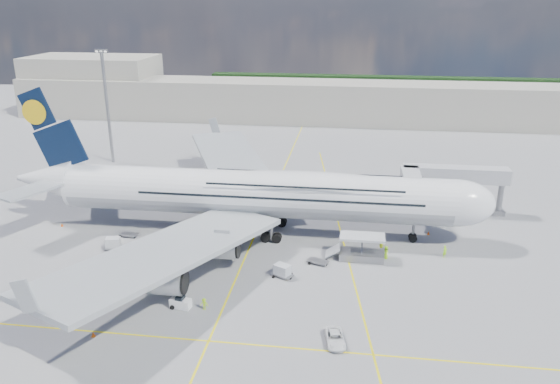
# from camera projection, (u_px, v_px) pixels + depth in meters

# --- Properties ---
(ground) EXTENTS (300.00, 300.00, 0.00)m
(ground) POSITION_uv_depth(u_px,v_px,m) (244.00, 260.00, 79.65)
(ground) COLOR gray
(ground) RESTS_ON ground
(taxi_line_main) EXTENTS (0.25, 220.00, 0.01)m
(taxi_line_main) POSITION_uv_depth(u_px,v_px,m) (244.00, 260.00, 79.65)
(taxi_line_main) COLOR #FFEC0D
(taxi_line_main) RESTS_ON ground
(taxi_line_cross) EXTENTS (120.00, 0.25, 0.01)m
(taxi_line_cross) POSITION_uv_depth(u_px,v_px,m) (209.00, 341.00, 61.02)
(taxi_line_cross) COLOR #FFEC0D
(taxi_line_cross) RESTS_ON ground
(taxi_line_diag) EXTENTS (14.16, 99.06, 0.01)m
(taxi_line_diag) POSITION_uv_depth(u_px,v_px,m) (342.00, 237.00, 87.18)
(taxi_line_diag) COLOR #FFEC0D
(taxi_line_diag) RESTS_ON ground
(airliner) EXTENTS (77.26, 79.15, 23.71)m
(airliner) POSITION_uv_depth(u_px,v_px,m) (257.00, 193.00, 86.61)
(airliner) COLOR white
(airliner) RESTS_ON ground
(jet_bridge) EXTENTS (18.80, 12.10, 8.50)m
(jet_bridge) POSITION_uv_depth(u_px,v_px,m) (439.00, 179.00, 93.03)
(jet_bridge) COLOR #B7B7BC
(jet_bridge) RESTS_ON ground
(cargo_loader) EXTENTS (8.53, 3.20, 3.67)m
(cargo_loader) POSITION_uv_depth(u_px,v_px,m) (360.00, 251.00, 79.78)
(cargo_loader) COLOR silver
(cargo_loader) RESTS_ON ground
(light_mast) EXTENTS (3.00, 0.70, 25.50)m
(light_mast) POSITION_uv_depth(u_px,v_px,m) (107.00, 105.00, 122.21)
(light_mast) COLOR gray
(light_mast) RESTS_ON ground
(terminal) EXTENTS (180.00, 16.00, 12.00)m
(terminal) POSITION_uv_depth(u_px,v_px,m) (305.00, 101.00, 166.15)
(terminal) COLOR #B2AD9E
(terminal) RESTS_ON ground
(hangar) EXTENTS (40.00, 22.00, 18.00)m
(hangar) POSITION_uv_depth(u_px,v_px,m) (94.00, 84.00, 178.72)
(hangar) COLOR #B2AD9E
(hangar) RESTS_ON ground
(tree_line) EXTENTS (160.00, 6.00, 8.00)m
(tree_line) POSITION_uv_depth(u_px,v_px,m) (423.00, 88.00, 203.65)
(tree_line) COLOR #193814
(tree_line) RESTS_ON ground
(dolly_row_a) EXTENTS (3.17, 2.13, 1.84)m
(dolly_row_a) POSITION_uv_depth(u_px,v_px,m) (113.00, 243.00, 82.82)
(dolly_row_a) COLOR gray
(dolly_row_a) RESTS_ON ground
(dolly_row_b) EXTENTS (3.74, 2.66, 0.49)m
(dolly_row_b) POSITION_uv_depth(u_px,v_px,m) (117.00, 272.00, 75.46)
(dolly_row_b) COLOR gray
(dolly_row_b) RESTS_ON ground
(dolly_row_c) EXTENTS (2.97, 2.19, 0.39)m
(dolly_row_c) POSITION_uv_depth(u_px,v_px,m) (157.00, 252.00, 81.54)
(dolly_row_c) COLOR gray
(dolly_row_c) RESTS_ON ground
(dolly_back) EXTENTS (3.12, 2.06, 0.42)m
(dolly_back) POSITION_uv_depth(u_px,v_px,m) (129.00, 234.00, 87.45)
(dolly_back) COLOR gray
(dolly_back) RESTS_ON ground
(dolly_nose_far) EXTENTS (3.27, 2.73, 1.83)m
(dolly_nose_far) POSITION_uv_depth(u_px,v_px,m) (282.00, 270.00, 74.63)
(dolly_nose_far) COLOR gray
(dolly_nose_far) RESTS_ON ground
(dolly_nose_near) EXTENTS (3.35, 2.52, 0.44)m
(dolly_nose_near) POSITION_uv_depth(u_px,v_px,m) (318.00, 261.00, 78.61)
(dolly_nose_near) COLOR gray
(dolly_nose_near) RESTS_ON ground
(baggage_tug) EXTENTS (2.73, 1.59, 1.61)m
(baggage_tug) POSITION_uv_depth(u_px,v_px,m) (180.00, 303.00, 67.28)
(baggage_tug) COLOR white
(baggage_tug) RESTS_ON ground
(catering_truck_inner) EXTENTS (7.68, 4.42, 4.30)m
(catering_truck_inner) POSITION_uv_depth(u_px,v_px,m) (187.00, 192.00, 101.34)
(catering_truck_inner) COLOR gray
(catering_truck_inner) RESTS_ON ground
(catering_truck_outer) EXTENTS (7.13, 3.17, 4.15)m
(catering_truck_outer) POSITION_uv_depth(u_px,v_px,m) (228.00, 152.00, 127.79)
(catering_truck_outer) COLOR gray
(catering_truck_outer) RESTS_ON ground
(service_van) EXTENTS (2.76, 4.66, 1.22)m
(service_van) POSITION_uv_depth(u_px,v_px,m) (335.00, 338.00, 60.47)
(service_van) COLOR white
(service_van) RESTS_ON ground
(crew_nose) EXTENTS (0.81, 0.77, 1.87)m
(crew_nose) POSITION_uv_depth(u_px,v_px,m) (445.00, 252.00, 80.24)
(crew_nose) COLOR #A5F71A
(crew_nose) RESTS_ON ground
(crew_loader) EXTENTS (0.97, 0.90, 1.59)m
(crew_loader) POSITION_uv_depth(u_px,v_px,m) (381.00, 247.00, 82.15)
(crew_loader) COLOR #D0E217
(crew_loader) RESTS_ON ground
(crew_wing) EXTENTS (0.70, 0.96, 1.52)m
(crew_wing) POSITION_uv_depth(u_px,v_px,m) (107.00, 280.00, 72.68)
(crew_wing) COLOR #C7F71A
(crew_wing) RESTS_ON ground
(crew_van) EXTENTS (0.79, 1.06, 1.97)m
(crew_van) POSITION_uv_depth(u_px,v_px,m) (386.00, 252.00, 79.87)
(crew_van) COLOR #96DF17
(crew_van) RESTS_ON ground
(crew_tug) EXTENTS (1.04, 0.60, 1.59)m
(crew_tug) POSITION_uv_depth(u_px,v_px,m) (204.00, 304.00, 66.83)
(crew_tug) COLOR #A4DD17
(crew_tug) RESTS_ON ground
(cone_nose) EXTENTS (0.45, 0.45, 0.57)m
(cone_nose) POSITION_uv_depth(u_px,v_px,m) (429.00, 233.00, 88.11)
(cone_nose) COLOR #FF600D
(cone_nose) RESTS_ON ground
(cone_wing_left_inner) EXTENTS (0.37, 0.37, 0.48)m
(cone_wing_left_inner) POSITION_uv_depth(u_px,v_px,m) (246.00, 209.00, 98.18)
(cone_wing_left_inner) COLOR #FF600D
(cone_wing_left_inner) RESTS_ON ground
(cone_wing_left_outer) EXTENTS (0.44, 0.44, 0.56)m
(cone_wing_left_outer) POSITION_uv_depth(u_px,v_px,m) (229.00, 182.00, 112.22)
(cone_wing_left_outer) COLOR #FF600D
(cone_wing_left_outer) RESTS_ON ground
(cone_wing_right_inner) EXTENTS (0.40, 0.40, 0.51)m
(cone_wing_right_inner) POSITION_uv_depth(u_px,v_px,m) (192.00, 266.00, 77.35)
(cone_wing_right_inner) COLOR #FF600D
(cone_wing_right_inner) RESTS_ON ground
(cone_wing_right_outer) EXTENTS (0.47, 0.47, 0.60)m
(cone_wing_right_outer) POSITION_uv_depth(u_px,v_px,m) (93.00, 334.00, 61.73)
(cone_wing_right_outer) COLOR #FF600D
(cone_wing_right_outer) RESTS_ON ground
(cone_tail) EXTENTS (0.42, 0.42, 0.54)m
(cone_tail) POSITION_uv_depth(u_px,v_px,m) (62.00, 225.00, 91.24)
(cone_tail) COLOR #FF600D
(cone_tail) RESTS_ON ground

